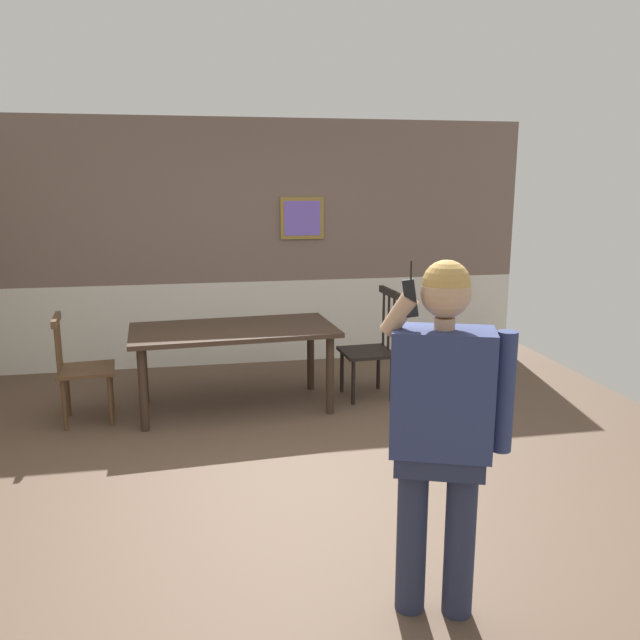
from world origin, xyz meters
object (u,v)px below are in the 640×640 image
object	(u,v)px
chair_near_window	(371,348)
person_figure	(442,418)
chair_by_doorway	(82,369)
dining_table	(234,337)

from	to	relation	value
chair_near_window	person_figure	distance (m)	3.13
chair_by_doorway	dining_table	bearing A→B (deg)	88.09
dining_table	chair_by_doorway	world-z (taller)	chair_by_doorway
person_figure	chair_by_doorway	bearing A→B (deg)	-34.94
dining_table	chair_near_window	bearing A→B (deg)	3.99
chair_by_doorway	person_figure	bearing A→B (deg)	29.09
chair_by_doorway	person_figure	distance (m)	3.55
chair_near_window	chair_by_doorway	size ratio (longest dim) A/B	1.11
dining_table	chair_by_doorway	bearing A→B (deg)	-175.93
chair_near_window	chair_by_doorway	xyz separation A→B (m)	(-2.53, -0.18, -0.01)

